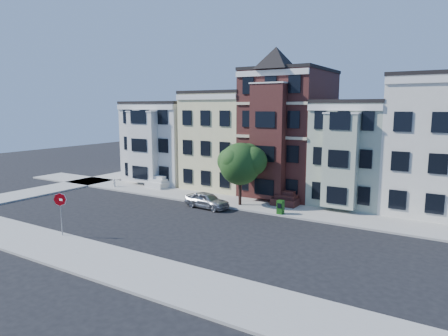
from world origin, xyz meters
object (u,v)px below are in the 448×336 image
Objects in this scene: street_tree at (240,167)px; fire_hydrant at (114,183)px; stop_sign at (61,211)px; newspaper_box at (280,207)px; parked_car at (207,200)px.

street_tree is 9.75× the size of fire_hydrant.
stop_sign is at bearing -113.92° from street_tree.
newspaper_box is at bearing 44.78° from stop_sign.
street_tree is 6.08× the size of newspaper_box.
street_tree is 15.80m from fire_hydrant.
stop_sign is (-10.32, -12.69, 1.08)m from newspaper_box.
fire_hydrant is 0.21× the size of stop_sign.
stop_sign reaches higher than newspaper_box.
stop_sign is at bearing -123.95° from newspaper_box.
street_tree reaches higher than fire_hydrant.
street_tree is at bearing 0.57° from fire_hydrant.
street_tree is at bearing 172.85° from newspaper_box.
street_tree is at bearing 59.97° from stop_sign.
parked_car is at bearing 65.31° from stop_sign.
stop_sign is (-6.04, -13.63, -1.75)m from street_tree.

